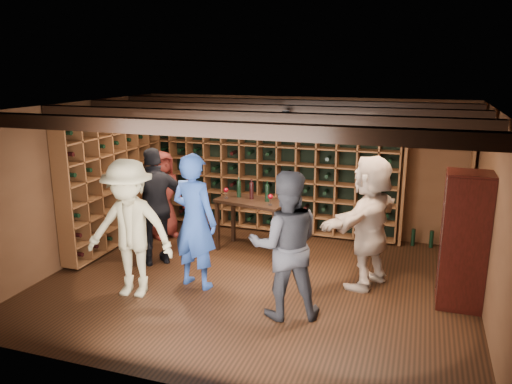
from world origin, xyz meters
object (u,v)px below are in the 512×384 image
(display_cabinet, at_px, (463,243))
(guest_beige, at_px, (370,222))
(man_grey_suit, at_px, (285,245))
(tasting_table, at_px, (252,206))
(guest_khaki, at_px, (130,229))
(guest_red_floral, at_px, (163,194))
(man_blue_shirt, at_px, (195,221))
(guest_woman_black, at_px, (156,207))

(display_cabinet, height_order, guest_beige, guest_beige)
(man_grey_suit, distance_m, tasting_table, 2.24)
(guest_khaki, xyz_separation_m, tasting_table, (1.02, 2.04, -0.15))
(man_grey_suit, relative_size, guest_red_floral, 1.17)
(display_cabinet, distance_m, tasting_table, 3.32)
(man_blue_shirt, bearing_deg, guest_beige, -148.47)
(man_grey_suit, bearing_deg, guest_beige, -146.57)
(guest_khaki, bearing_deg, guest_beige, 17.57)
(man_grey_suit, height_order, guest_woman_black, man_grey_suit)
(man_blue_shirt, height_order, tasting_table, man_blue_shirt)
(man_blue_shirt, relative_size, man_grey_suit, 1.03)
(display_cabinet, relative_size, guest_khaki, 0.93)
(man_grey_suit, height_order, guest_beige, guest_beige)
(guest_woman_black, bearing_deg, guest_beige, 142.09)
(guest_woman_black, bearing_deg, tasting_table, 175.29)
(guest_khaki, relative_size, guest_beige, 1.00)
(man_grey_suit, xyz_separation_m, guest_beige, (0.88, 1.23, 0.01))
(guest_red_floral, bearing_deg, guest_beige, -69.30)
(man_blue_shirt, xyz_separation_m, man_grey_suit, (1.42, -0.43, -0.03))
(guest_beige, height_order, tasting_table, guest_beige)
(man_blue_shirt, xyz_separation_m, guest_beige, (2.29, 0.80, -0.02))
(guest_red_floral, bearing_deg, guest_woman_black, -121.02)
(man_blue_shirt, distance_m, guest_khaki, 0.87)
(man_blue_shirt, relative_size, guest_woman_black, 1.04)
(guest_woman_black, xyz_separation_m, tasting_table, (1.25, 0.96, -0.14))
(guest_khaki, bearing_deg, guest_woman_black, 95.36)
(tasting_table, bearing_deg, guest_khaki, -105.01)
(guest_khaki, bearing_deg, guest_red_floral, 102.23)
(man_blue_shirt, xyz_separation_m, guest_khaki, (-0.70, -0.53, -0.02))
(man_blue_shirt, bearing_deg, display_cabinet, -159.01)
(man_blue_shirt, xyz_separation_m, tasting_table, (0.32, 1.52, -0.17))
(display_cabinet, relative_size, guest_red_floral, 1.10)
(man_grey_suit, xyz_separation_m, guest_woman_black, (-2.34, 0.99, -0.00))
(man_grey_suit, xyz_separation_m, tasting_table, (-1.09, 1.95, -0.14))
(guest_beige, bearing_deg, display_cabinet, 101.25)
(man_grey_suit, relative_size, guest_beige, 0.99)
(tasting_table, bearing_deg, man_grey_suit, -49.11)
(man_blue_shirt, relative_size, guest_khaki, 1.02)
(guest_red_floral, height_order, tasting_table, guest_red_floral)
(guest_red_floral, distance_m, guest_khaki, 2.37)
(display_cabinet, relative_size, tasting_table, 1.37)
(man_grey_suit, relative_size, tasting_table, 1.45)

